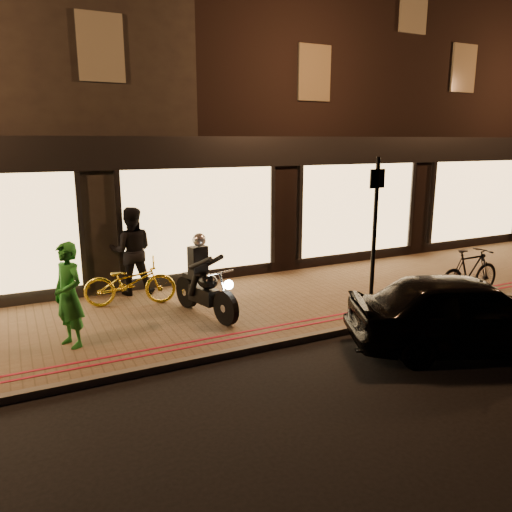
{
  "coord_description": "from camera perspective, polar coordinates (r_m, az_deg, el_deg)",
  "views": [
    {
      "loc": [
        -3.93,
        -6.82,
        3.41
      ],
      "look_at": [
        0.5,
        2.08,
        1.1
      ],
      "focal_mm": 35.0,
      "sensor_mm": 36.0,
      "label": 1
    }
  ],
  "objects": [
    {
      "name": "bicycle_gold",
      "position": [
        10.46,
        -14.21,
        -2.92
      ],
      "size": [
        1.92,
        1.05,
        0.96
      ],
      "primitive_type": "imported",
      "rotation": [
        0.0,
        0.0,
        1.33
      ],
      "color": "yellow",
      "rests_on": "sidewalk"
    },
    {
      "name": "building_row",
      "position": [
        16.31,
        -12.94,
        15.7
      ],
      "size": [
        48.0,
        10.11,
        8.5
      ],
      "color": "black",
      "rests_on": "ground"
    },
    {
      "name": "sidewalk",
      "position": [
        10.22,
        -2.3,
        -6.06
      ],
      "size": [
        50.0,
        4.0,
        0.12
      ],
      "primitive_type": "cube",
      "color": "brown",
      "rests_on": "ground"
    },
    {
      "name": "parked_car",
      "position": [
        8.93,
        22.91,
        -5.96
      ],
      "size": [
        4.14,
        2.94,
        1.31
      ],
      "primitive_type": "imported",
      "rotation": [
        0.0,
        0.0,
        1.17
      ],
      "color": "black",
      "rests_on": "ground"
    },
    {
      "name": "kerb_stone",
      "position": [
        8.59,
        3.12,
        -9.88
      ],
      "size": [
        50.0,
        0.14,
        0.12
      ],
      "primitive_type": "cube",
      "color": "#59544C",
      "rests_on": "ground"
    },
    {
      "name": "motorcycle",
      "position": [
        9.57,
        -5.97,
        -3.23
      ],
      "size": [
        0.72,
        1.91,
        1.59
      ],
      "rotation": [
        0.0,
        0.0,
        0.24
      ],
      "color": "black",
      "rests_on": "sidewalk"
    },
    {
      "name": "bicycle_dark",
      "position": [
        11.67,
        23.23,
        -1.72
      ],
      "size": [
        1.75,
        0.53,
        1.05
      ],
      "primitive_type": "imported",
      "rotation": [
        0.0,
        0.0,
        1.6
      ],
      "color": "black",
      "rests_on": "sidewalk"
    },
    {
      "name": "red_kerb_lines",
      "position": [
        8.98,
        1.54,
        -8.4
      ],
      "size": [
        50.0,
        0.26,
        0.01
      ],
      "color": "maroon",
      "rests_on": "sidewalk"
    },
    {
      "name": "person_green",
      "position": [
        8.58,
        -20.61,
        -4.2
      ],
      "size": [
        0.65,
        0.75,
        1.73
      ],
      "primitive_type": "imported",
      "rotation": [
        0.0,
        0.0,
        -1.1
      ],
      "color": "#217E29",
      "rests_on": "sidewalk"
    },
    {
      "name": "sign_post",
      "position": [
        9.69,
        13.41,
        3.14
      ],
      "size": [
        0.35,
        0.09,
        3.0
      ],
      "rotation": [
        0.0,
        0.0,
        0.09
      ],
      "color": "black",
      "rests_on": "sidewalk"
    },
    {
      "name": "ground",
      "position": [
        8.58,
        3.28,
        -10.36
      ],
      "size": [
        90.0,
        90.0,
        0.0
      ],
      "primitive_type": "plane",
      "color": "black",
      "rests_on": "ground"
    },
    {
      "name": "person_dark",
      "position": [
        11.11,
        -14.04,
        0.56
      ],
      "size": [
        1.08,
        0.93,
        1.91
      ],
      "primitive_type": "imported",
      "rotation": [
        0.0,
        0.0,
        2.9
      ],
      "color": "black",
      "rests_on": "sidewalk"
    }
  ]
}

